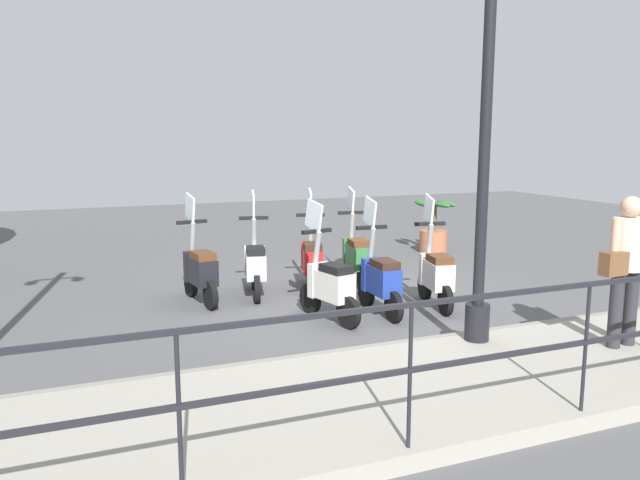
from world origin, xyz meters
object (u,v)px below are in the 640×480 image
Objects in this scene: lamp_post_near at (484,152)px; scooter_far_2 at (255,264)px; scooter_near_2 at (329,284)px; scooter_far_1 at (312,259)px; scooter_near_1 at (380,279)px; pedestrian_with_bag at (626,260)px; scooter_far_0 at (356,255)px; scooter_far_3 at (200,270)px; potted_palm at (434,231)px; scooter_near_0 at (435,273)px.

lamp_post_near is 4.00m from scooter_far_2.
scooter_near_2 and scooter_far_1 have the same top height.
scooter_far_2 is (1.54, 1.26, 0.00)m from scooter_near_1.
pedestrian_with_bag is 1.03× the size of scooter_near_2.
scooter_far_1 is (3.30, 0.64, -1.69)m from lamp_post_near.
lamp_post_near reaches higher than scooter_near_2.
pedestrian_with_bag is at bearing -119.96° from lamp_post_near.
scooter_far_0 is at bearing 12.20° from pedestrian_with_bag.
lamp_post_near reaches higher than scooter_far_0.
scooter_far_0 is at bearing -71.22° from scooter_far_1.
scooter_far_3 is at bearing 56.68° from scooter_near_1.
scooter_near_2 is at bearing -176.94° from scooter_far_1.
scooter_near_2 is at bearing 133.29° from potted_palm.
lamp_post_near is 2.95× the size of scooter_near_2.
scooter_far_2 is at bearing 31.31° from pedestrian_with_bag.
pedestrian_with_bag reaches higher than scooter_far_2.
pedestrian_with_bag is 5.40m from scooter_far_3.
lamp_post_near is at bearing -162.69° from scooter_near_2.
scooter_near_1 is 1.60m from scooter_far_1.
pedestrian_with_bag reaches higher than scooter_far_0.
potted_palm is 5.25m from scooter_near_2.
scooter_near_1 is at bearing 103.06° from scooter_near_0.
scooter_near_2 and scooter_far_0 have the same top height.
scooter_far_1 is 1.00× the size of scooter_far_3.
scooter_near_1 and scooter_far_0 have the same top height.
lamp_post_near is 2.95× the size of scooter_far_2.
scooter_far_0 is 2.50m from scooter_far_3.
potted_palm is 0.69× the size of scooter_near_1.
scooter_near_2 is 1.65m from scooter_far_2.
lamp_post_near is 2.62m from scooter_near_2.
pedestrian_with_bag is 3.41m from scooter_near_2.
scooter_far_3 is (3.19, 2.38, -1.69)m from lamp_post_near.
scooter_far_0 is at bearing -2.00° from lamp_post_near.
scooter_near_0 is 0.86m from scooter_near_1.
pedestrian_with_bag reaches higher than scooter_far_1.
scooter_far_2 is at bearing 4.79° from scooter_near_2.
scooter_far_1 is at bearing 14.28° from scooter_near_1.
scooter_far_2 is 0.84m from scooter_far_3.
lamp_post_near reaches higher than pedestrian_with_bag.
scooter_far_2 is at bearing 115.06° from potted_palm.
scooter_far_2 is (1.57, 0.52, 0.00)m from scooter_near_2.
scooter_near_2 is 1.00× the size of scooter_far_1.
scooter_near_2 is at bearing 39.46° from pedestrian_with_bag.
scooter_near_2 is 1.00× the size of scooter_far_0.
potted_palm is 0.69× the size of scooter_near_2.
pedestrian_with_bag is 1.03× the size of scooter_near_0.
potted_palm is 5.59m from scooter_far_3.
scooter_near_0 is 1.00× the size of scooter_near_1.
scooter_far_1 is at bearing -75.56° from scooter_far_2.
potted_palm is 3.34m from scooter_far_0.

